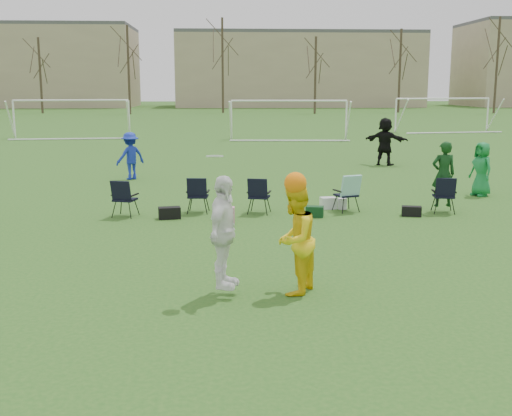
{
  "coord_description": "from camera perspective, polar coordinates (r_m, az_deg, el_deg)",
  "views": [
    {
      "loc": [
        -0.32,
        -8.77,
        3.36
      ],
      "look_at": [
        0.29,
        2.23,
        1.25
      ],
      "focal_mm": 45.0,
      "sensor_mm": 36.0,
      "label": 1
    }
  ],
  "objects": [
    {
      "name": "ground",
      "position": [
        9.4,
        -1.01,
        -10.11
      ],
      "size": [
        260.0,
        260.0,
        0.0
      ],
      "primitive_type": "plane",
      "color": "#24551A",
      "rests_on": "ground"
    },
    {
      "name": "fielder_blue",
      "position": [
        23.64,
        -11.1,
        4.56
      ],
      "size": [
        1.26,
        1.18,
        1.7
      ],
      "primitive_type": "imported",
      "rotation": [
        0.0,
        0.0,
        3.8
      ],
      "color": "#162AA8",
      "rests_on": "ground"
    },
    {
      "name": "fielder_green_far",
      "position": [
        20.9,
        19.4,
        3.28
      ],
      "size": [
        0.79,
        0.95,
        1.66
      ],
      "primitive_type": "imported",
      "rotation": [
        0.0,
        0.0,
        -1.2
      ],
      "color": "#157A37",
      "rests_on": "ground"
    },
    {
      "name": "fielder_black",
      "position": [
        27.92,
        11.41,
        5.82
      ],
      "size": [
        1.9,
        1.53,
        2.03
      ],
      "primitive_type": "imported",
      "rotation": [
        0.0,
        0.0,
        2.57
      ],
      "color": "black",
      "rests_on": "ground"
    },
    {
      "name": "center_contest",
      "position": [
        10.3,
        0.71,
        -2.43
      ],
      "size": [
        2.02,
        1.23,
        2.32
      ],
      "color": "white",
      "rests_on": "ground"
    },
    {
      "name": "sideline_setup",
      "position": [
        17.11,
        4.79,
        1.39
      ],
      "size": [
        9.15,
        2.0,
        1.9
      ],
      "color": "#0E3513",
      "rests_on": "ground"
    },
    {
      "name": "goal_left",
      "position": [
        43.87,
        -16.08,
        8.56
      ],
      "size": [
        7.39,
        0.76,
        2.46
      ],
      "rotation": [
        0.0,
        0.0,
        0.09
      ],
      "color": "white",
      "rests_on": "ground"
    },
    {
      "name": "goal_mid",
      "position": [
        41.02,
        2.93,
        8.84
      ],
      "size": [
        7.4,
        0.63,
        2.46
      ],
      "rotation": [
        0.0,
        0.0,
        -0.07
      ],
      "color": "white",
      "rests_on": "ground"
    },
    {
      "name": "goal_right",
      "position": [
        49.56,
        16.28,
        8.77
      ],
      "size": [
        7.35,
        1.14,
        2.46
      ],
      "rotation": [
        0.0,
        0.0,
        0.14
      ],
      "color": "white",
      "rests_on": "ground"
    },
    {
      "name": "tree_line",
      "position": [
        78.64,
        -2.8,
        12.11
      ],
      "size": [
        110.28,
        3.28,
        11.4
      ],
      "color": "#382B21",
      "rests_on": "ground"
    },
    {
      "name": "building_row",
      "position": [
        105.04,
        0.72,
        12.29
      ],
      "size": [
        126.0,
        16.0,
        13.0
      ],
      "color": "tan",
      "rests_on": "ground"
    }
  ]
}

